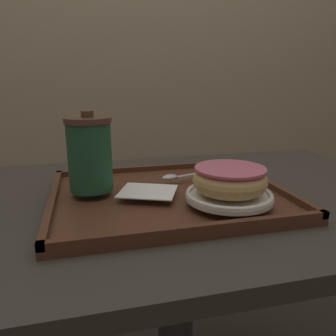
% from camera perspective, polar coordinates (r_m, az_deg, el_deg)
% --- Properties ---
extents(wall_behind, '(8.00, 0.05, 2.40)m').
position_cam_1_polar(wall_behind, '(1.74, -8.97, 23.62)').
color(wall_behind, tan).
rests_on(wall_behind, ground_plane).
extents(cafe_table, '(1.07, 0.65, 0.71)m').
position_cam_1_polar(cafe_table, '(0.74, 1.39, -15.06)').
color(cafe_table, '#38332D').
rests_on(cafe_table, ground_plane).
extents(serving_tray, '(0.44, 0.36, 0.02)m').
position_cam_1_polar(serving_tray, '(0.65, 0.00, -4.87)').
color(serving_tray, '#512D1E').
rests_on(serving_tray, cafe_table).
extents(napkin_paper, '(0.13, 0.12, 0.00)m').
position_cam_1_polar(napkin_paper, '(0.62, -3.52, -4.05)').
color(napkin_paper, white).
rests_on(napkin_paper, serving_tray).
extents(coffee_cup_front, '(0.09, 0.09, 0.15)m').
position_cam_1_polar(coffee_cup_front, '(0.63, -13.47, 2.39)').
color(coffee_cup_front, '#235638').
rests_on(coffee_cup_front, serving_tray).
extents(plate_with_chocolate_donut, '(0.15, 0.15, 0.01)m').
position_cam_1_polar(plate_with_chocolate_donut, '(0.59, 10.56, -4.68)').
color(plate_with_chocolate_donut, white).
rests_on(plate_with_chocolate_donut, serving_tray).
extents(donut_chocolate_glazed, '(0.13, 0.13, 0.04)m').
position_cam_1_polar(donut_chocolate_glazed, '(0.58, 10.70, -1.97)').
color(donut_chocolate_glazed, '#DBB270').
rests_on(donut_chocolate_glazed, plate_with_chocolate_donut).
extents(spoon, '(0.13, 0.05, 0.01)m').
position_cam_1_polar(spoon, '(0.70, 1.54, -1.47)').
color(spoon, silver).
rests_on(spoon, serving_tray).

